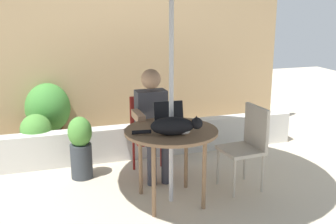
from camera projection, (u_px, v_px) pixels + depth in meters
ground_plane at (171, 201)px, 4.18m from camera, size 14.00×14.00×0.00m
fence_back at (124, 70)px, 5.87m from camera, size 4.75×0.08×1.99m
planter_wall_low at (140, 141)px, 5.32m from camera, size 4.28×0.20×0.42m
patio_table at (171, 137)px, 4.00m from camera, size 0.90×0.90×0.75m
chair_occupied at (149, 129)px, 4.79m from camera, size 0.40×0.40×0.89m
chair_empty at (248, 141)px, 4.37m from camera, size 0.43×0.43×0.89m
person_seated at (153, 118)px, 4.60m from camera, size 0.48×0.48×1.23m
laptop at (170, 117)px, 4.17m from camera, size 0.32×0.28×0.21m
cat at (175, 126)px, 3.81m from camera, size 0.63×0.28×0.17m
potted_plant_near_fence at (81, 146)px, 4.64m from camera, size 0.27×0.27×0.72m
potted_plant_by_chair at (36, 136)px, 5.08m from camera, size 0.38×0.38×0.62m
potted_plant_corner at (48, 113)px, 5.54m from camera, size 0.59×0.59×0.90m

